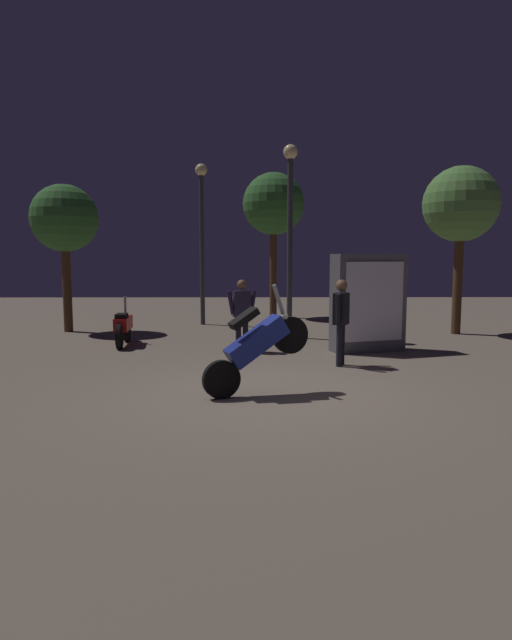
{
  "coord_description": "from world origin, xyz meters",
  "views": [
    {
      "loc": [
        -0.25,
        -7.86,
        2.01
      ],
      "look_at": [
        -0.17,
        0.93,
        1.0
      ],
      "focal_mm": 30.25,
      "sensor_mm": 36.0,
      "label": 1
    }
  ],
  "objects": [
    {
      "name": "person_bystander_far",
      "position": [
        1.43,
        2.1,
        0.96
      ],
      "size": [
        0.36,
        0.64,
        1.62
      ],
      "rotation": [
        0.0,
        0.0,
        5.89
      ],
      "color": "black",
      "rests_on": "ground_plane"
    },
    {
      "name": "tree_left_bg",
      "position": [
        -5.29,
        6.92,
        3.04
      ],
      "size": [
        1.81,
        1.81,
        3.99
      ],
      "color": "#4C331E",
      "rests_on": "ground_plane"
    },
    {
      "name": "tree_right_bg",
      "position": [
        0.51,
        10.57,
        3.79
      ],
      "size": [
        2.08,
        2.08,
        4.87
      ],
      "color": "#4C331E",
      "rests_on": "ground_plane"
    },
    {
      "name": "ground_plane",
      "position": [
        0.0,
        0.0,
        0.0
      ],
      "size": [
        40.0,
        40.0,
        0.0
      ],
      "primitive_type": "plane",
      "color": "#756656"
    },
    {
      "name": "kiosk_billboard",
      "position": [
        2.29,
        3.71,
        1.05
      ],
      "size": [
        1.68,
        0.94,
        2.1
      ],
      "rotation": [
        0.0,
        0.0,
        3.43
      ],
      "color": "#595960",
      "rests_on": "ground_plane"
    },
    {
      "name": "person_rider_beside",
      "position": [
        -0.44,
        3.68,
        0.92
      ],
      "size": [
        0.66,
        0.32,
        1.55
      ],
      "rotation": [
        0.0,
        0.0,
        1.82
      ],
      "color": "black",
      "rests_on": "ground_plane"
    },
    {
      "name": "tree_center_bg",
      "position": [
        5.23,
        6.38,
        3.37
      ],
      "size": [
        1.96,
        1.96,
        4.4
      ],
      "color": "#4C331E",
      "rests_on": "ground_plane"
    },
    {
      "name": "streetlamp_near",
      "position": [
        -1.72,
        8.51,
        3.06
      ],
      "size": [
        0.36,
        0.36,
        4.8
      ],
      "color": "#38383D",
      "rests_on": "ground_plane"
    },
    {
      "name": "streetlamp_far",
      "position": [
        0.72,
        5.73,
        3.06
      ],
      "size": [
        0.36,
        0.36,
        4.79
      ],
      "color": "#38383D",
      "rests_on": "ground_plane"
    },
    {
      "name": "motorcycle_red_parked_left",
      "position": [
        -3.21,
        4.54,
        0.44
      ],
      "size": [
        0.37,
        1.66,
        1.11
      ],
      "rotation": [
        0.0,
        0.0,
        1.64
      ],
      "color": "black",
      "rests_on": "ground_plane"
    },
    {
      "name": "motorcycle_blue_foreground",
      "position": [
        -0.17,
        -0.07,
        0.74
      ],
      "size": [
        1.57,
        0.74,
        1.63
      ],
      "rotation": [
        0.0,
        0.0,
        0.4
      ],
      "color": "black",
      "rests_on": "ground_plane"
    }
  ]
}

